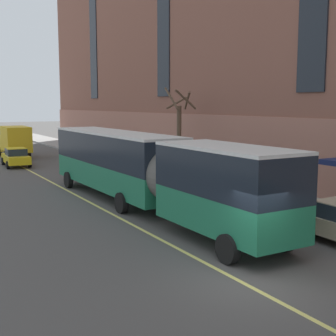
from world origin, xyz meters
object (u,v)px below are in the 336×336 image
(parked_car_darkgray_4, at_px, (124,163))
(taxi_cab, at_px, (16,157))
(street_tree_far_uptown, at_px, (179,131))
(city_bus, at_px, (143,167))
(parked_car_black_0, at_px, (79,152))
(parked_car_darkgray_2, at_px, (185,179))
(box_truck, at_px, (15,140))

(parked_car_darkgray_4, xyz_separation_m, taxi_cab, (-6.25, 8.11, -0.00))
(parked_car_darkgray_4, distance_m, taxi_cab, 10.24)
(parked_car_darkgray_4, xyz_separation_m, street_tree_far_uptown, (2.97, -3.04, 2.48))
(city_bus, xyz_separation_m, parked_car_black_0, (3.99, 21.57, -1.34))
(parked_car_black_0, height_order, street_tree_far_uptown, street_tree_far_uptown)
(parked_car_black_0, relative_size, parked_car_darkgray_2, 0.94)
(parked_car_black_0, bearing_deg, parked_car_darkgray_2, -89.48)
(city_bus, relative_size, parked_car_darkgray_4, 4.28)
(city_bus, distance_m, box_truck, 26.36)
(parked_car_darkgray_4, height_order, taxi_cab, same)
(taxi_cab, bearing_deg, street_tree_far_uptown, -50.39)
(parked_car_black_0, relative_size, taxi_cab, 0.99)
(city_bus, relative_size, taxi_cab, 4.45)
(parked_car_darkgray_4, distance_m, box_truck, 15.54)
(box_truck, xyz_separation_m, street_tree_far_uptown, (7.96, -17.73, 1.55))
(parked_car_darkgray_2, bearing_deg, parked_car_black_0, 90.52)
(taxi_cab, bearing_deg, city_bus, -84.04)
(parked_car_black_0, distance_m, street_tree_far_uptown, 13.57)
(parked_car_darkgray_4, xyz_separation_m, box_truck, (-4.99, 14.69, 0.93))
(parked_car_black_0, distance_m, parked_car_darkgray_2, 18.63)
(parked_car_darkgray_2, height_order, taxi_cab, same)
(parked_car_darkgray_4, bearing_deg, street_tree_far_uptown, -45.63)
(parked_car_darkgray_4, height_order, street_tree_far_uptown, street_tree_far_uptown)
(parked_car_black_0, relative_size, parked_car_darkgray_4, 0.96)
(parked_car_black_0, xyz_separation_m, parked_car_darkgray_2, (0.17, -18.63, 0.00))
(parked_car_black_0, relative_size, street_tree_far_uptown, 0.70)
(city_bus, relative_size, parked_car_black_0, 4.48)
(parked_car_darkgray_2, xyz_separation_m, box_truck, (-4.96, 23.40, 0.94))
(taxi_cab, distance_m, street_tree_far_uptown, 14.68)
(parked_car_darkgray_2, height_order, box_truck, box_truck)
(taxi_cab, xyz_separation_m, street_tree_far_uptown, (9.22, -11.14, 2.49))
(city_bus, xyz_separation_m, taxi_cab, (-2.06, 19.77, -1.34))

